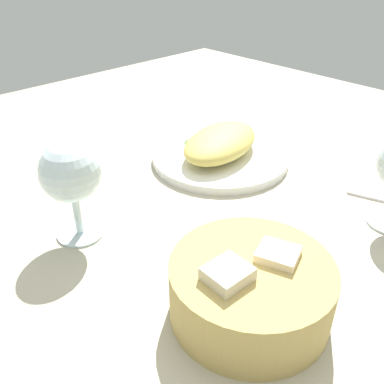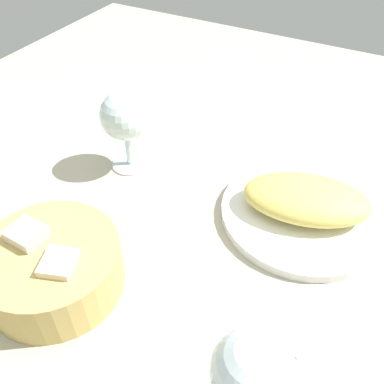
{
  "view_description": "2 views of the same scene",
  "coord_description": "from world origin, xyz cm",
  "px_view_note": "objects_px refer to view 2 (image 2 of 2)",
  "views": [
    {
      "loc": [
        40.02,
        38.47,
        34.93
      ],
      "look_at": [
        7.17,
        4.17,
        5.83
      ],
      "focal_mm": 39.73,
      "sensor_mm": 36.0,
      "label": 1
    },
    {
      "loc": [
        -17.08,
        39.75,
        44.82
      ],
      "look_at": [
        4.48,
        -0.28,
        3.87
      ],
      "focal_mm": 39.79,
      "sensor_mm": 36.0,
      "label": 2
    }
  ],
  "objects_px": {
    "plate": "(303,213)",
    "bread_basket": "(52,267)",
    "wine_glass_far": "(252,374)",
    "wine_glass_near": "(125,119)"
  },
  "relations": [
    {
      "from": "bread_basket",
      "to": "wine_glass_far",
      "type": "distance_m",
      "value": 0.28
    },
    {
      "from": "plate",
      "to": "wine_glass_near",
      "type": "height_order",
      "value": "wine_glass_near"
    },
    {
      "from": "plate",
      "to": "bread_basket",
      "type": "distance_m",
      "value": 0.36
    },
    {
      "from": "wine_glass_near",
      "to": "plate",
      "type": "bearing_deg",
      "value": -176.63
    },
    {
      "from": "plate",
      "to": "bread_basket",
      "type": "xyz_separation_m",
      "value": [
        0.24,
        0.26,
        0.03
      ]
    },
    {
      "from": "plate",
      "to": "wine_glass_far",
      "type": "height_order",
      "value": "wine_glass_far"
    },
    {
      "from": "plate",
      "to": "wine_glass_near",
      "type": "bearing_deg",
      "value": 3.37
    },
    {
      "from": "wine_glass_far",
      "to": "plate",
      "type": "bearing_deg",
      "value": -83.63
    },
    {
      "from": "plate",
      "to": "bread_basket",
      "type": "relative_size",
      "value": 1.41
    },
    {
      "from": "plate",
      "to": "wine_glass_near",
      "type": "distance_m",
      "value": 0.31
    }
  ]
}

